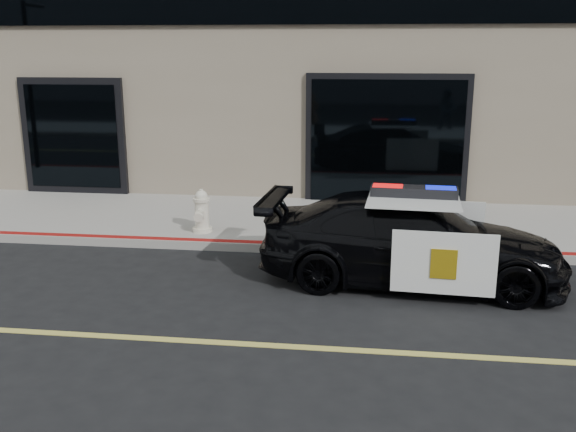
# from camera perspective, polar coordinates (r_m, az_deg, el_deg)

# --- Properties ---
(ground) EXTENTS (120.00, 120.00, 0.00)m
(ground) POSITION_cam_1_polar(r_m,az_deg,el_deg) (7.73, 17.06, -11.97)
(ground) COLOR black
(ground) RESTS_ON ground
(sidewalk_n) EXTENTS (60.00, 3.50, 0.15)m
(sidewalk_n) POSITION_cam_1_polar(r_m,az_deg,el_deg) (12.58, 13.22, -0.93)
(sidewalk_n) COLOR gray
(sidewalk_n) RESTS_ON ground
(police_car) EXTENTS (2.40, 4.68, 1.45)m
(police_car) POSITION_cam_1_polar(r_m,az_deg,el_deg) (9.61, 10.93, -2.09)
(police_car) COLOR black
(police_car) RESTS_ON ground
(fire_hydrant) EXTENTS (0.36, 0.49, 0.79)m
(fire_hydrant) POSITION_cam_1_polar(r_m,az_deg,el_deg) (11.65, -7.68, 0.35)
(fire_hydrant) COLOR silver
(fire_hydrant) RESTS_ON sidewalk_n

